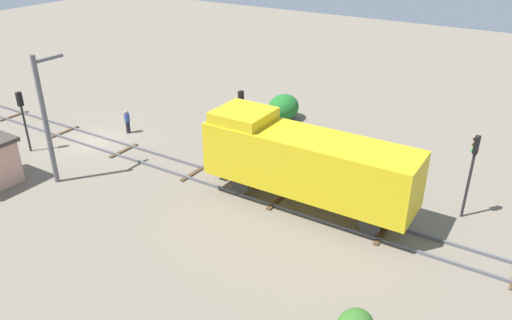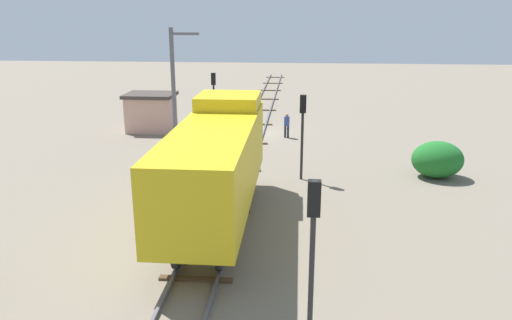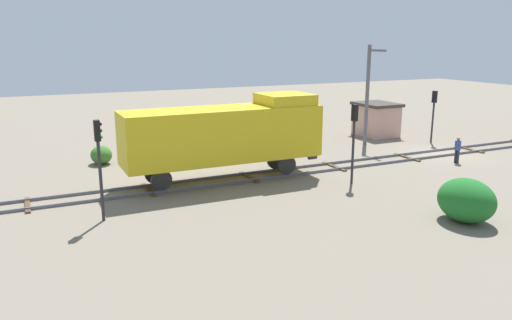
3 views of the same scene
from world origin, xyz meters
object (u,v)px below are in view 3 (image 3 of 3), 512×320
object	(u,v)px
traffic_signal_far	(99,152)
relay_hut	(376,119)
traffic_signal_near	(434,107)
traffic_signal_mid	(354,129)
worker_near_track	(458,148)
locomotive	(226,133)
catenary_mast	(368,92)

from	to	relation	value
traffic_signal_far	relay_hut	distance (m)	26.23
traffic_signal_far	relay_hut	size ratio (longest dim) A/B	1.28
traffic_signal_near	traffic_signal_mid	bearing A→B (deg)	118.34
worker_near_track	relay_hut	distance (m)	9.99
traffic_signal_near	traffic_signal_far	world-z (taller)	traffic_signal_far
locomotive	traffic_signal_near	size ratio (longest dim) A/B	2.88
relay_hut	worker_near_track	bearing A→B (deg)	172.51
worker_near_track	relay_hut	world-z (taller)	relay_hut
traffic_signal_near	catenary_mast	size ratio (longest dim) A/B	0.54
traffic_signal_mid	traffic_signal_near	bearing A→B (deg)	-61.66
traffic_signal_near	relay_hut	size ratio (longest dim) A/B	1.15
traffic_signal_mid	worker_near_track	xyz separation A→B (m)	(1.00, -8.97, -2.05)
traffic_signal_mid	traffic_signal_far	bearing A→B (deg)	90.85
worker_near_track	catenary_mast	xyz separation A→B (m)	(7.33, 1.69, 2.97)
catenary_mast	relay_hut	world-z (taller)	catenary_mast
traffic_signal_far	catenary_mast	distance (m)	22.42
locomotive	catenary_mast	distance (m)	14.33
traffic_signal_mid	catenary_mast	xyz separation A→B (m)	(8.33, -7.28, 0.91)
traffic_signal_far	relay_hut	xyz separation A→B (m)	(11.10, -23.70, -1.71)
worker_near_track	relay_hut	xyz separation A→B (m)	(9.90, -1.30, 0.40)
traffic_signal_far	worker_near_track	bearing A→B (deg)	-86.93
worker_near_track	catenary_mast	distance (m)	8.09
locomotive	traffic_signal_near	bearing A→B (deg)	-80.11
traffic_signal_near	worker_near_track	distance (m)	6.73
traffic_signal_mid	traffic_signal_far	world-z (taller)	traffic_signal_far
catenary_mast	locomotive	bearing A→B (deg)	110.22
locomotive	catenary_mast	bearing A→B (deg)	-69.78
traffic_signal_mid	traffic_signal_far	distance (m)	13.43
traffic_signal_mid	catenary_mast	distance (m)	11.10
worker_near_track	catenary_mast	bearing A→B (deg)	133.28
worker_near_track	locomotive	bearing A→B (deg)	-158.74
traffic_signal_mid	traffic_signal_far	size ratio (longest dim) A/B	0.98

